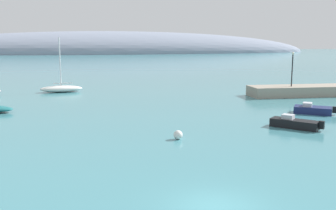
% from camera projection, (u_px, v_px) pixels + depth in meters
% --- Properties ---
extents(water, '(600.00, 600.00, 0.00)m').
position_uv_depth(water, '(216.00, 207.00, 18.06)').
color(water, teal).
rests_on(water, ground).
extents(breakwater_rocks, '(18.57, 5.04, 1.40)m').
position_uv_depth(breakwater_rocks, '(313.00, 90.00, 54.51)').
color(breakwater_rocks, gray).
rests_on(breakwater_rocks, ground).
extents(distant_ridge, '(258.89, 60.10, 26.57)m').
position_uv_depth(distant_ridge, '(110.00, 53.00, 238.98)').
color(distant_ridge, gray).
rests_on(distant_ridge, ground).
extents(sailboat_white_mid_mooring, '(6.30, 2.63, 8.12)m').
position_uv_depth(sailboat_white_mid_mooring, '(61.00, 88.00, 58.02)').
color(sailboat_white_mid_mooring, white).
rests_on(sailboat_white_mid_mooring, water).
extents(motorboat_black_foreground, '(3.81, 3.95, 1.15)m').
position_uv_depth(motorboat_black_foreground, '(295.00, 123.00, 34.24)').
color(motorboat_black_foreground, black).
rests_on(motorboat_black_foreground, water).
extents(motorboat_navy_alongside_breakwater, '(4.19, 3.75, 1.14)m').
position_uv_depth(motorboat_navy_alongside_breakwater, '(313.00, 110.00, 40.99)').
color(motorboat_navy_alongside_breakwater, navy).
rests_on(motorboat_navy_alongside_breakwater, water).
extents(mooring_buoy_white, '(0.72, 0.72, 0.72)m').
position_uv_depth(mooring_buoy_white, '(178.00, 135.00, 30.31)').
color(mooring_buoy_white, silver).
rests_on(mooring_buoy_white, water).
extents(harbor_lamp_post, '(0.36, 0.36, 4.71)m').
position_uv_depth(harbor_lamp_post, '(292.00, 66.00, 52.84)').
color(harbor_lamp_post, black).
rests_on(harbor_lamp_post, breakwater_rocks).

